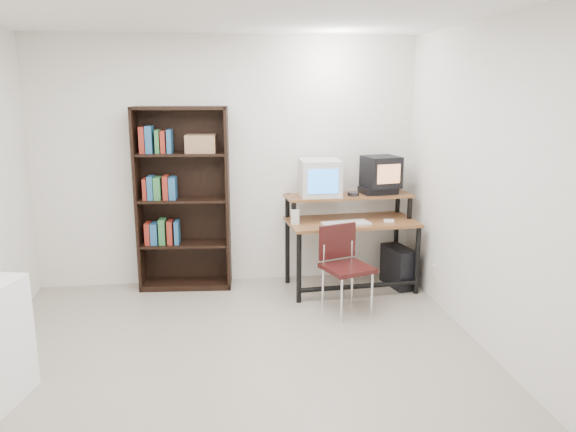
{
  "coord_description": "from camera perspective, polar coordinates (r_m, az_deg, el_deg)",
  "views": [
    {
      "loc": [
        -0.13,
        -3.92,
        2.09
      ],
      "look_at": [
        0.53,
        1.1,
        0.91
      ],
      "focal_mm": 35.0,
      "sensor_mm": 36.0,
      "label": 1
    }
  ],
  "objects": [
    {
      "name": "front_wall",
      "position": [
        2.08,
        -3.45,
        -9.2
      ],
      "size": [
        4.0,
        0.01,
        2.6
      ],
      "primitive_type": "cube",
      "color": "silver",
      "rests_on": "floor"
    },
    {
      "name": "mousepad",
      "position": [
        5.82,
        9.99,
        -0.68
      ],
      "size": [
        0.26,
        0.24,
        0.01
      ],
      "primitive_type": "cube",
      "rotation": [
        0.0,
        0.0,
        0.31
      ],
      "color": "black",
      "rests_on": "computer_desk"
    },
    {
      "name": "pc_tower",
      "position": [
        6.12,
        11.13,
        -5.06
      ],
      "size": [
        0.28,
        0.48,
        0.42
      ],
      "primitive_type": "cube",
      "rotation": [
        0.0,
        0.0,
        0.2
      ],
      "color": "black",
      "rests_on": "floor"
    },
    {
      "name": "crt_tv",
      "position": [
        5.97,
        9.43,
        4.47
      ],
      "size": [
        0.4,
        0.4,
        0.32
      ],
      "rotation": [
        0.0,
        0.0,
        0.2
      ],
      "color": "black",
      "rests_on": "vcr"
    },
    {
      "name": "bookshelf",
      "position": [
        5.9,
        -10.61,
        1.89
      ],
      "size": [
        0.97,
        0.38,
        1.89
      ],
      "rotation": [
        0.0,
        0.0,
        -0.07
      ],
      "color": "black",
      "rests_on": "floor"
    },
    {
      "name": "floor",
      "position": [
        4.45,
        -5.09,
        -15.04
      ],
      "size": [
        4.0,
        4.0,
        0.01
      ],
      "primitive_type": "cube",
      "color": "#A49888",
      "rests_on": "ground"
    },
    {
      "name": "crt_monitor",
      "position": [
        5.79,
        3.25,
        3.85
      ],
      "size": [
        0.41,
        0.42,
        0.38
      ],
      "rotation": [
        0.0,
        0.0,
        -0.01
      ],
      "color": "beige",
      "rests_on": "computer_desk"
    },
    {
      "name": "desk_speaker",
      "position": [
        5.62,
        0.71,
        -0.11
      ],
      "size": [
        0.09,
        0.08,
        0.17
      ],
      "primitive_type": "cube",
      "rotation": [
        0.0,
        0.0,
        -0.08
      ],
      "color": "beige",
      "rests_on": "computer_desk"
    },
    {
      "name": "back_wall",
      "position": [
        5.98,
        -6.17,
        5.43
      ],
      "size": [
        4.0,
        0.01,
        2.6
      ],
      "primitive_type": "cube",
      "color": "silver",
      "rests_on": "floor"
    },
    {
      "name": "mouse",
      "position": [
        5.81,
        10.22,
        -0.53
      ],
      "size": [
        0.11,
        0.08,
        0.03
      ],
      "primitive_type": "cube",
      "rotation": [
        0.0,
        0.0,
        -0.17
      ],
      "color": "white",
      "rests_on": "mousepad"
    },
    {
      "name": "cd_spindle",
      "position": [
        5.83,
        6.64,
        2.19
      ],
      "size": [
        0.13,
        0.13,
        0.05
      ],
      "primitive_type": "cylinder",
      "rotation": [
        0.0,
        0.0,
        0.05
      ],
      "color": "#26262B",
      "rests_on": "computer_desk"
    },
    {
      "name": "ceiling",
      "position": [
        3.96,
        -5.9,
        20.43
      ],
      "size": [
        4.0,
        4.0,
        0.01
      ],
      "primitive_type": "cube",
      "color": "white",
      "rests_on": "back_wall"
    },
    {
      "name": "computer_desk",
      "position": [
        5.85,
        6.39,
        -0.73
      ],
      "size": [
        1.36,
        0.74,
        0.98
      ],
      "rotation": [
        0.0,
        0.0,
        0.07
      ],
      "color": "brown",
      "rests_on": "floor"
    },
    {
      "name": "keyboard",
      "position": [
        5.65,
        5.92,
        -0.82
      ],
      "size": [
        0.5,
        0.28,
        0.03
      ],
      "primitive_type": "cube",
      "rotation": [
        0.0,
        0.0,
        0.16
      ],
      "color": "beige",
      "rests_on": "computer_desk"
    },
    {
      "name": "vcr",
      "position": [
        6.0,
        9.13,
        2.55
      ],
      "size": [
        0.39,
        0.31,
        0.08
      ],
      "primitive_type": "cube",
      "rotation": [
        0.0,
        0.0,
        0.14
      ],
      "color": "black",
      "rests_on": "computer_desk"
    },
    {
      "name": "school_chair",
      "position": [
        5.3,
        5.68,
        -4.42
      ],
      "size": [
        0.52,
        0.52,
        0.82
      ],
      "rotation": [
        0.0,
        0.0,
        0.34
      ],
      "color": "black",
      "rests_on": "floor"
    },
    {
      "name": "wall_outlet",
      "position": [
        5.78,
        14.51,
        -5.38
      ],
      "size": [
        0.02,
        0.08,
        0.12
      ],
      "primitive_type": "cube",
      "color": "beige",
      "rests_on": "right_wall"
    },
    {
      "name": "right_wall",
      "position": [
        4.53,
        20.71,
        2.21
      ],
      "size": [
        0.01,
        4.0,
        2.6
      ],
      "primitive_type": "cube",
      "color": "silver",
      "rests_on": "floor"
    }
  ]
}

